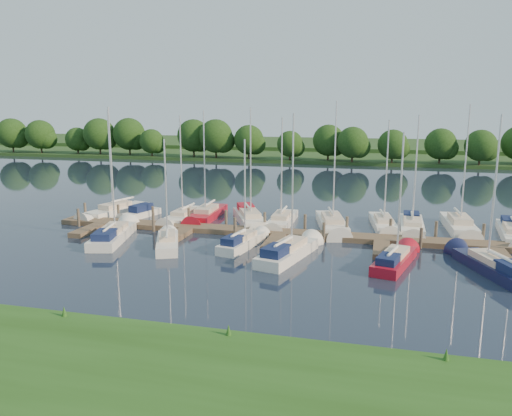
% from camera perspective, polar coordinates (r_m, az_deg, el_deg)
% --- Properties ---
extents(ground, '(260.00, 260.00, 0.00)m').
position_cam_1_polar(ground, '(33.59, 0.23, -6.50)').
color(ground, '#1A2334').
rests_on(ground, ground).
extents(near_bank, '(90.00, 10.00, 0.50)m').
position_cam_1_polar(near_bank, '(19.67, -11.86, -19.73)').
color(near_bank, '#224915').
rests_on(near_bank, ground).
extents(dock, '(40.00, 6.00, 0.40)m').
position_cam_1_polar(dock, '(40.38, 2.74, -3.12)').
color(dock, brown).
rests_on(dock, ground).
extents(mooring_pilings, '(38.24, 2.84, 2.00)m').
position_cam_1_polar(mooring_pilings, '(41.35, 3.06, -2.20)').
color(mooring_pilings, '#473D33').
rests_on(mooring_pilings, ground).
extents(far_shore, '(180.00, 30.00, 0.60)m').
position_cam_1_polar(far_shore, '(106.75, 10.08, 5.88)').
color(far_shore, '#24461A').
rests_on(far_shore, ground).
extents(distant_hill, '(220.00, 40.00, 1.40)m').
position_cam_1_polar(distant_hill, '(131.58, 10.92, 7.05)').
color(distant_hill, '#2C4A20').
rests_on(distant_hill, ground).
extents(treeline, '(143.73, 9.29, 8.30)m').
position_cam_1_polar(treeline, '(93.17, 12.28, 7.39)').
color(treeline, '#38281C').
rests_on(treeline, ground).
extents(sailboat_n_0, '(3.72, 8.17, 10.56)m').
position_cam_1_polar(sailboat_n_0, '(50.30, -15.76, -0.52)').
color(sailboat_n_0, white).
rests_on(sailboat_n_0, ground).
extents(motorboat, '(2.45, 4.90, 1.51)m').
position_cam_1_polar(motorboat, '(49.02, -13.10, -0.65)').
color(motorboat, white).
rests_on(motorboat, ground).
extents(sailboat_n_2, '(2.10, 7.87, 9.98)m').
position_cam_1_polar(sailboat_n_2, '(46.97, -8.27, -1.06)').
color(sailboat_n_2, white).
rests_on(sailboat_n_2, ground).
extents(sailboat_n_3, '(2.08, 8.14, 10.49)m').
position_cam_1_polar(sailboat_n_3, '(47.37, -5.69, -0.88)').
color(sailboat_n_3, '#A40F1F').
rests_on(sailboat_n_3, ground).
extents(sailboat_n_4, '(4.88, 8.20, 10.79)m').
position_cam_1_polar(sailboat_n_4, '(45.35, -0.71, -1.30)').
color(sailboat_n_4, white).
rests_on(sailboat_n_4, ground).
extents(sailboat_n_5, '(1.90, 7.69, 9.88)m').
position_cam_1_polar(sailboat_n_5, '(44.76, 2.95, -1.57)').
color(sailboat_n_5, white).
rests_on(sailboat_n_5, ground).
extents(sailboat_n_6, '(3.76, 8.97, 11.31)m').
position_cam_1_polar(sailboat_n_6, '(43.78, 8.71, -1.99)').
color(sailboat_n_6, white).
rests_on(sailboat_n_6, ground).
extents(sailboat_n_7, '(2.67, 7.70, 9.64)m').
position_cam_1_polar(sailboat_n_7, '(45.13, 14.36, -1.83)').
color(sailboat_n_7, white).
rests_on(sailboat_n_7, ground).
extents(sailboat_n_8, '(2.02, 7.98, 10.10)m').
position_cam_1_polar(sailboat_n_8, '(44.82, 17.39, -2.03)').
color(sailboat_n_8, white).
rests_on(sailboat_n_8, ground).
extents(sailboat_n_9, '(2.42, 8.61, 11.09)m').
position_cam_1_polar(sailboat_n_9, '(46.01, 22.22, -2.05)').
color(sailboat_n_9, white).
rests_on(sailboat_n_9, ground).
extents(sailboat_s_0, '(3.63, 8.53, 10.79)m').
position_cam_1_polar(sailboat_s_0, '(41.33, -15.94, -3.04)').
color(sailboat_s_0, white).
rests_on(sailboat_s_0, ground).
extents(sailboat_s_1, '(3.54, 6.35, 8.48)m').
position_cam_1_polar(sailboat_s_1, '(38.25, -10.06, -3.99)').
color(sailboat_s_1, white).
rests_on(sailboat_s_1, ground).
extents(sailboat_s_2, '(2.53, 6.50, 8.46)m').
position_cam_1_polar(sailboat_s_2, '(37.58, -1.53, -4.02)').
color(sailboat_s_2, white).
rests_on(sailboat_s_2, ground).
extents(sailboat_s_3, '(3.49, 8.10, 10.41)m').
position_cam_1_polar(sailboat_s_3, '(35.12, 3.78, -5.14)').
color(sailboat_s_3, white).
rests_on(sailboat_s_3, ground).
extents(sailboat_s_4, '(3.18, 7.17, 9.17)m').
position_cam_1_polar(sailboat_s_4, '(34.72, 15.62, -5.78)').
color(sailboat_s_4, '#A40F1F').
rests_on(sailboat_s_4, ground).
extents(sailboat_s_5, '(4.29, 8.01, 10.36)m').
position_cam_1_polar(sailboat_s_5, '(35.43, 25.29, -6.12)').
color(sailboat_s_5, '#111539').
rests_on(sailboat_s_5, ground).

